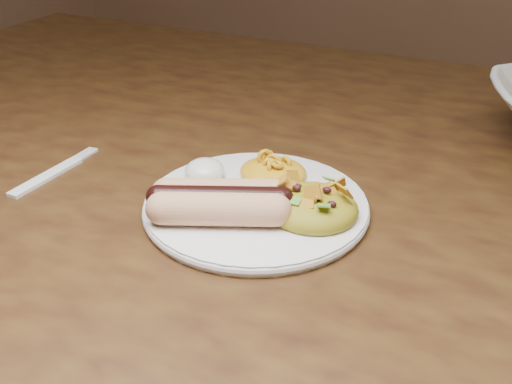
% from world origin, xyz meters
% --- Properties ---
extents(table, '(1.60, 0.90, 0.75)m').
position_xyz_m(table, '(0.00, 0.00, 0.66)').
color(table, '#4C3313').
rests_on(table, floor).
extents(plate, '(0.29, 0.29, 0.01)m').
position_xyz_m(plate, '(-0.00, -0.15, 0.76)').
color(plate, white).
rests_on(plate, table).
extents(hotdog, '(0.12, 0.10, 0.03)m').
position_xyz_m(hotdog, '(-0.02, -0.19, 0.78)').
color(hotdog, tan).
rests_on(hotdog, plate).
extents(mac_and_cheese, '(0.09, 0.08, 0.03)m').
position_xyz_m(mac_and_cheese, '(-0.01, -0.10, 0.78)').
color(mac_and_cheese, gold).
rests_on(mac_and_cheese, plate).
extents(sour_cream, '(0.05, 0.05, 0.03)m').
position_xyz_m(sour_cream, '(-0.08, -0.13, 0.77)').
color(sour_cream, silver).
rests_on(sour_cream, plate).
extents(taco_salad, '(0.09, 0.09, 0.04)m').
position_xyz_m(taco_salad, '(0.06, -0.15, 0.78)').
color(taco_salad, orange).
rests_on(taco_salad, plate).
extents(fork, '(0.02, 0.13, 0.00)m').
position_xyz_m(fork, '(-0.25, -0.19, 0.75)').
color(fork, silver).
rests_on(fork, table).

